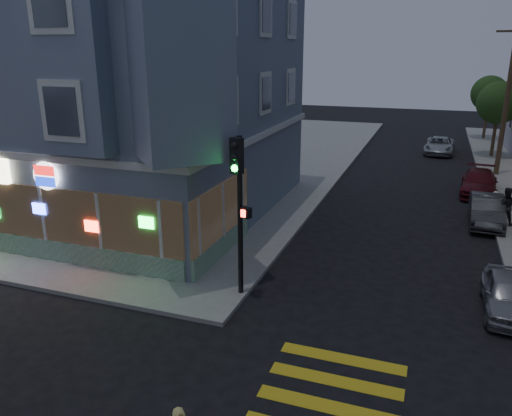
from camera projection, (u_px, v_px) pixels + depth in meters
The scene contains 13 objects.
ground at pixel (91, 345), 13.42m from camera, with size 120.00×120.00×0.00m, color black.
sidewalk_nw at pixel (134, 151), 38.35m from camera, with size 33.00×42.00×0.15m, color gray.
corner_building at pixel (120, 88), 23.42m from camera, with size 14.60×14.60×11.40m.
utility_pole at pixel (507, 98), 29.62m from camera, with size 2.20×0.30×9.00m.
street_tree_near at pixel (499, 103), 35.19m from camera, with size 3.00×3.00×5.30m.
street_tree_far at pixel (489, 94), 42.36m from camera, with size 3.00×3.00×5.30m.
pedestrian_a at pixel (505, 206), 21.89m from camera, with size 0.82×0.64×1.70m, color black.
parked_car_a at pixel (508, 294), 14.93m from camera, with size 1.38×3.43×1.17m, color #94959A.
parked_car_b at pixel (486, 210), 22.43m from camera, with size 1.39×3.98×1.31m, color #343639.
parked_car_c at pixel (479, 183), 27.09m from camera, with size 1.81×4.44×1.29m, color #5A141D.
parked_car_d at pixel (439, 145), 37.66m from camera, with size 2.04×4.42×1.23m, color #AFB6BB.
traffic_signal at pixel (239, 191), 14.84m from camera, with size 0.64×0.57×5.05m.
fire_hydrant at pixel (495, 198), 24.71m from camera, with size 0.43×0.25×0.74m.
Camera 1 is at (8.12, -9.47, 7.61)m, focal length 35.00 mm.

